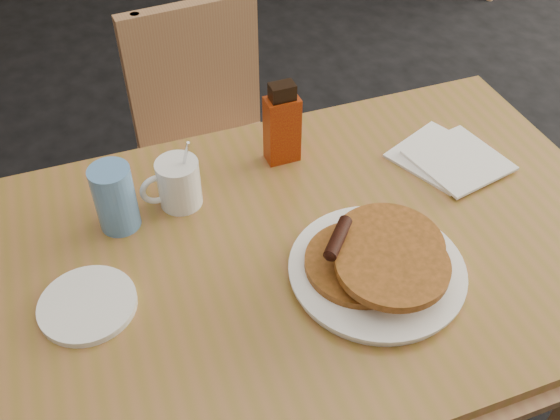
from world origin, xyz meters
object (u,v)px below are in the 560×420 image
(syrup_bottle, at_px, (282,126))
(chair_main_far, at_px, (208,130))
(coffee_mug, at_px, (178,183))
(pancake_plate, at_px, (378,264))
(blue_tumbler, at_px, (115,198))
(main_table, at_px, (323,257))

(syrup_bottle, bearing_deg, chair_main_far, 93.97)
(chair_main_far, bearing_deg, coffee_mug, -113.13)
(pancake_plate, xyz_separation_m, syrup_bottle, (-0.02, 0.34, 0.06))
(syrup_bottle, bearing_deg, blue_tumbler, -168.22)
(syrup_bottle, height_order, blue_tumbler, syrup_bottle)
(main_table, distance_m, syrup_bottle, 0.27)
(syrup_bottle, bearing_deg, pancake_plate, -83.98)
(blue_tumbler, bearing_deg, pancake_plate, -38.85)
(coffee_mug, bearing_deg, syrup_bottle, 11.17)
(pancake_plate, xyz_separation_m, blue_tumbler, (-0.36, 0.29, 0.04))
(pancake_plate, relative_size, syrup_bottle, 1.69)
(main_table, distance_m, chair_main_far, 0.76)
(blue_tumbler, bearing_deg, syrup_bottle, 8.78)
(chair_main_far, distance_m, pancake_plate, 0.88)
(syrup_bottle, xyz_separation_m, blue_tumbler, (-0.34, -0.05, -0.02))
(pancake_plate, bearing_deg, coffee_mug, 129.26)
(main_table, xyz_separation_m, pancake_plate, (0.04, -0.10, 0.07))
(main_table, relative_size, coffee_mug, 8.15)
(chair_main_far, height_order, blue_tumbler, blue_tumbler)
(pancake_plate, distance_m, coffee_mug, 0.39)
(main_table, bearing_deg, coffee_mug, 135.78)
(main_table, relative_size, chair_main_far, 1.45)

